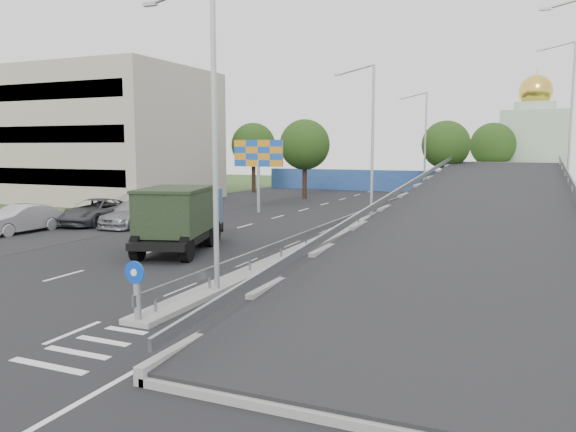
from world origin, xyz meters
The scene contains 23 objects.
ground centered at (0.00, 0.00, 0.00)m, with size 160.00×160.00×0.00m, color #2D4C1E.
road_surface centered at (-3.00, 20.00, 0.00)m, with size 26.00×90.00×0.04m, color black.
parking_strip centered at (-16.00, 20.00, 0.00)m, with size 8.00×90.00×0.05m, color black.
median centered at (0.00, 24.00, 0.10)m, with size 1.00×44.00×0.20m, color gray.
overpass_ramp centered at (7.50, 24.00, 1.75)m, with size 10.00×50.00×3.50m.
median_guardrail centered at (0.00, 24.00, 0.75)m, with size 0.09×44.00×0.71m.
sign_bollard centered at (0.00, 2.17, 1.03)m, with size 0.64×0.23×1.67m.
lamp_post_near centered at (0.11, 6.00, 5.81)m, with size 2.74×0.18×10.08m.
lamp_post_mid centered at (0.11, 26.00, 5.81)m, with size 2.74×0.18×10.08m.
lamp_post_far centered at (0.11, 46.00, 5.81)m, with size 2.74×0.18×10.08m.
beige_building centered at (-30.00, 32.00, 6.00)m, with size 24.00×14.00×12.00m, color #AFA793.
blue_wall centered at (-4.00, 52.00, 1.20)m, with size 30.00×0.50×2.40m, color #274192.
church centered at (10.00, 60.00, 5.31)m, with size 7.00×7.00×13.80m.
billboard centered at (-9.00, 28.00, 4.19)m, with size 4.00×0.24×5.50m.
tree_left_mid centered at (-10.00, 40.00, 5.18)m, with size 4.80×4.80×7.60m.
tree_median_far centered at (2.00, 48.00, 5.18)m, with size 4.80×4.80×7.60m.
tree_left_far centered at (-18.00, 45.00, 5.18)m, with size 4.80×4.80×7.60m.
tree_ramp_far centered at (6.00, 55.00, 5.18)m, with size 4.80×4.80×7.60m.
dump_truck centered at (-5.46, 12.42, 1.71)m, with size 4.43×7.46×3.10m.
parked_car_b centered at (-17.16, 13.38, 0.82)m, with size 1.74×4.99×1.64m, color #A6A4AA.
parked_car_c centered at (-15.83, 18.03, 0.82)m, with size 2.72×5.91×1.64m, color #393A3F.
parked_car_d centered at (-12.86, 18.27, 0.80)m, with size 2.25×5.52×1.60m, color gray.
parked_car_e centered at (-17.39, 23.49, 0.80)m, with size 1.90×4.72×1.61m, color #B4B5B0.
Camera 1 is at (9.82, -10.04, 4.96)m, focal length 35.00 mm.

